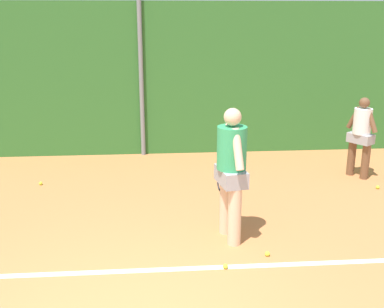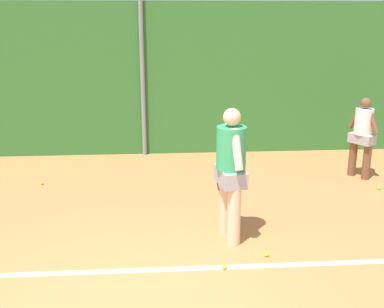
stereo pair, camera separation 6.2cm
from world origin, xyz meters
TOP-DOWN VIEW (x-y plane):
  - ground_plane at (0.00, 1.94)m, footprint 31.84×31.84m
  - hedge_fence_backdrop at (0.00, 6.59)m, footprint 20.70×0.25m
  - fence_post_center at (0.00, 6.42)m, footprint 0.10×0.10m
  - court_baseline_paint at (0.00, 1.27)m, footprint 15.12×0.10m
  - player_foreground_near at (1.34, 2.08)m, footprint 0.42×0.85m
  - player_backcourt_far at (4.31, 4.54)m, footprint 0.49×0.58m
  - tennis_ball_0 at (-1.92, 4.54)m, footprint 0.07×0.07m
  - tennis_ball_2 at (1.76, 1.51)m, footprint 0.07×0.07m
  - tennis_ball_3 at (1.15, 1.23)m, footprint 0.07×0.07m
  - tennis_ball_6 at (4.41, 3.83)m, footprint 0.07×0.07m

SIDE VIEW (x-z plane):
  - ground_plane at x=0.00m, z-range 0.00..0.00m
  - court_baseline_paint at x=0.00m, z-range 0.00..0.01m
  - tennis_ball_0 at x=-1.92m, z-range 0.00..0.07m
  - tennis_ball_2 at x=1.76m, z-range 0.00..0.07m
  - tennis_ball_3 at x=1.15m, z-range 0.00..0.07m
  - tennis_ball_6 at x=4.41m, z-range 0.00..0.07m
  - player_backcourt_far at x=4.31m, z-range 0.10..1.70m
  - player_foreground_near at x=1.34m, z-range 0.12..2.04m
  - hedge_fence_backdrop at x=0.00m, z-range 0.00..3.42m
  - fence_post_center at x=0.00m, z-range 0.00..3.73m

